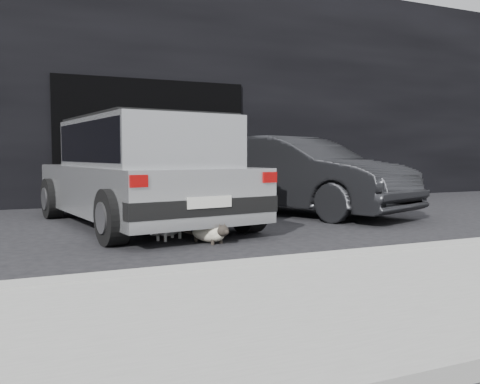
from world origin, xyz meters
name	(u,v)px	position (x,y,z in m)	size (l,w,h in m)	color
ground	(155,234)	(0.00, 0.00, 0.00)	(80.00, 80.00, 0.00)	black
building_facade	(132,95)	(1.00, 6.00, 2.50)	(34.00, 4.00, 5.00)	black
garage_opening	(153,142)	(1.00, 3.99, 1.30)	(4.00, 0.10, 2.60)	black
curb	(331,260)	(1.00, -2.60, 0.06)	(18.00, 0.25, 0.12)	gray
sidewalk	(427,293)	(1.00, -3.80, 0.06)	(18.00, 2.20, 0.11)	gray
silver_hatchback	(142,167)	(0.04, 0.85, 0.86)	(2.62, 4.52, 1.58)	#B5B8BA
second_car	(298,175)	(2.90, 1.24, 0.68)	(1.44, 4.13, 1.36)	black
cat_siamese	(211,233)	(0.42, -0.97, 0.12)	(0.42, 0.70, 0.26)	beige
cat_white	(171,227)	(0.07, -0.52, 0.16)	(0.58, 0.49, 0.32)	silver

